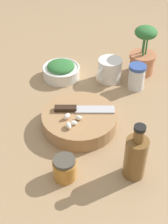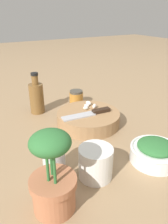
{
  "view_description": "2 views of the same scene",
  "coord_description": "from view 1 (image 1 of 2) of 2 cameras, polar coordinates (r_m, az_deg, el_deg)",
  "views": [
    {
      "loc": [
        0.74,
        -0.09,
        0.65
      ],
      "look_at": [
        0.03,
        -0.03,
        0.05
      ],
      "focal_mm": 50.0,
      "sensor_mm": 36.0,
      "label": 1
    },
    {
      "loc": [
        -0.59,
        0.33,
        0.39
      ],
      "look_at": [
        0.01,
        -0.02,
        0.06
      ],
      "focal_mm": 35.0,
      "sensor_mm": 36.0,
      "label": 2
    }
  ],
  "objects": [
    {
      "name": "oil_bottle",
      "position": [
        0.8,
        9.42,
        -7.97
      ],
      "size": [
        0.06,
        0.06,
        0.17
      ],
      "color": "brown",
      "rests_on": "ground_plane"
    },
    {
      "name": "spice_jar",
      "position": [
        1.12,
        9.59,
        6.38
      ],
      "size": [
        0.06,
        0.06,
        0.09
      ],
      "color": "silver",
      "rests_on": "ground_plane"
    },
    {
      "name": "coffee_mug",
      "position": [
        1.15,
        4.65,
        7.65
      ],
      "size": [
        0.1,
        0.1,
        0.08
      ],
      "color": "silver",
      "rests_on": "ground_plane"
    },
    {
      "name": "potted_herb",
      "position": [
        1.2,
        10.74,
        10.34
      ],
      "size": [
        0.1,
        0.1,
        0.19
      ],
      "color": "#B26B47",
      "rests_on": "ground_plane"
    },
    {
      "name": "garlic_cloves",
      "position": [
        0.9,
        -2.41,
        -1.6
      ],
      "size": [
        0.07,
        0.06,
        0.02
      ],
      "color": "#F3DDCE",
      "rests_on": "cutting_board"
    },
    {
      "name": "cutting_board",
      "position": [
        0.95,
        -0.81,
        -1.45
      ],
      "size": [
        0.23,
        0.23,
        0.05
      ],
      "color": "#9E754C",
      "rests_on": "ground_plane"
    },
    {
      "name": "herb_bowl",
      "position": [
        1.17,
        -4.21,
        7.61
      ],
      "size": [
        0.14,
        0.14,
        0.06
      ],
      "color": "silver",
      "rests_on": "ground_plane"
    },
    {
      "name": "ground_plane",
      "position": [
        0.99,
        1.86,
        -1.31
      ],
      "size": [
        5.0,
        5.0,
        0.0
      ],
      "primitive_type": "plane",
      "color": "#997A56"
    },
    {
      "name": "chef_knife",
      "position": [
        0.95,
        -0.51,
        0.55
      ],
      "size": [
        0.04,
        0.19,
        0.01
      ],
      "rotation": [
        0.0,
        0.0,
        6.2
      ],
      "color": "black",
      "rests_on": "cutting_board"
    },
    {
      "name": "honey_jar",
      "position": [
        0.81,
        -3.55,
        -10.22
      ],
      "size": [
        0.06,
        0.06,
        0.06
      ],
      "color": "#BC7A2D",
      "rests_on": "ground_plane"
    }
  ]
}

